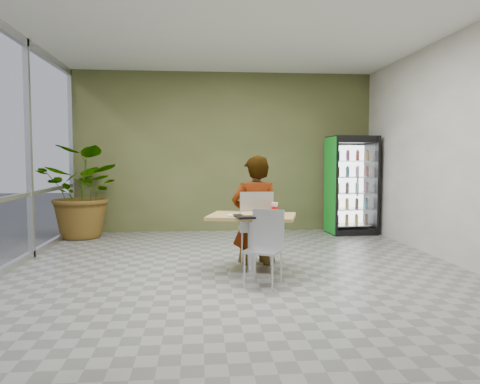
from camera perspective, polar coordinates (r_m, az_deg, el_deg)
The scene contains 12 objects.
ground at distance 6.15m, azimuth -0.03°, elevation -9.69°, with size 7.00×7.00×0.00m, color gray.
room_envelope at distance 5.98m, azimuth -0.03°, elevation 5.37°, with size 6.00×7.00×3.20m, color silver, non-canonical shape.
dining_table at distance 6.01m, azimuth 1.47°, elevation -4.79°, with size 1.24×1.01×0.75m.
chair_far at distance 6.43m, azimuth 1.94°, elevation -3.68°, with size 0.46×0.47×1.02m.
chair_near at distance 5.45m, azimuth 3.16°, elevation -5.99°, with size 0.52×0.52×0.87m.
seated_woman at distance 6.48m, azimuth 1.91°, elevation -3.55°, with size 0.67×0.43×1.81m, color black.
pizza_plate at distance 6.08m, azimuth 1.27°, elevation -2.52°, with size 0.31×0.25×0.03m.
soda_cup at distance 6.02m, azimuth 4.25°, elevation -2.05°, with size 0.09×0.09×0.15m.
napkin_stack at distance 5.83m, azimuth -0.82°, elevation -2.86°, with size 0.15×0.15×0.02m, color silver.
cafeteria_tray at distance 5.71m, azimuth 1.81°, elevation -2.96°, with size 0.48×0.35×0.03m, color black.
beverage_fridge at distance 9.41m, azimuth 13.41°, elevation 0.83°, with size 0.91×0.72×1.91m.
potted_plant at distance 9.11m, azimuth -18.40°, elevation 0.01°, with size 1.54×1.33×1.71m, color #386E2C.
Camera 1 is at (-0.54, -5.95, 1.46)m, focal length 35.00 mm.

